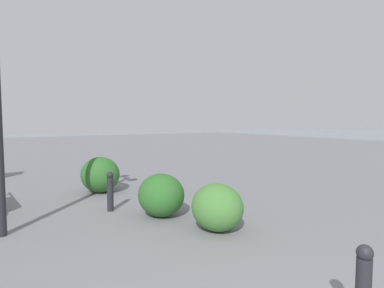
% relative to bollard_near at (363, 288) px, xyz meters
% --- Properties ---
extents(bollard_near, '(0.13, 0.13, 0.73)m').
position_rel_bollard_near_xyz_m(bollard_near, '(0.00, 0.00, 0.00)').
color(bollard_near, '#232328').
rests_on(bollard_near, ground).
extents(bollard_mid, '(0.13, 0.13, 0.75)m').
position_rel_bollard_near_xyz_m(bollard_mid, '(4.51, 0.60, 0.01)').
color(bollard_mid, '#232328').
rests_on(bollard_mid, ground).
extents(shrub_low, '(0.99, 0.89, 0.84)m').
position_rel_bollard_near_xyz_m(shrub_low, '(6.18, 0.30, 0.04)').
color(shrub_low, '#2D6628').
rests_on(shrub_low, ground).
extents(shrub_round, '(0.90, 0.81, 0.76)m').
position_rel_bollard_near_xyz_m(shrub_round, '(3.70, -0.07, -0.00)').
color(shrub_round, '#2D6628').
rests_on(shrub_round, ground).
extents(shrub_wide, '(0.86, 0.78, 0.74)m').
position_rel_bollard_near_xyz_m(shrub_wide, '(2.57, -0.47, -0.02)').
color(shrub_wide, '#477F38').
rests_on(shrub_wide, ground).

